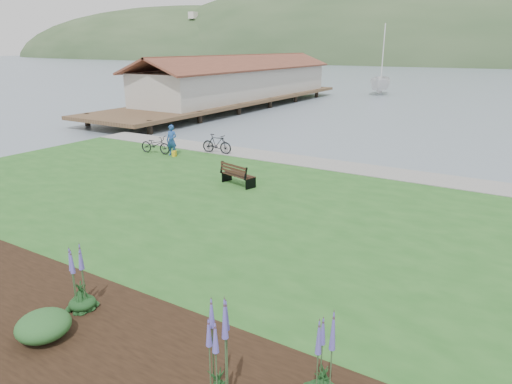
% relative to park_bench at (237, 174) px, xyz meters
% --- Properties ---
extents(ground, '(600.00, 600.00, 0.00)m').
position_rel_park_bench_xyz_m(ground, '(2.86, -1.36, -0.91)').
color(ground, slate).
rests_on(ground, ground).
extents(lawn, '(34.00, 20.00, 0.40)m').
position_rel_park_bench_xyz_m(lawn, '(2.86, -3.36, -0.71)').
color(lawn, '#23581F').
rests_on(lawn, ground).
extents(shoreline_path, '(34.00, 2.20, 0.03)m').
position_rel_park_bench_xyz_m(shoreline_path, '(2.86, 5.54, -0.49)').
color(shoreline_path, gray).
rests_on(shoreline_path, lawn).
extents(pier_pavilion, '(8.00, 36.00, 5.40)m').
position_rel_park_bench_xyz_m(pier_pavilion, '(-17.14, 26.16, 1.73)').
color(pier_pavilion, '#4C3826').
rests_on(pier_pavilion, ground).
extents(park_bench, '(1.76, 1.06, 1.02)m').
position_rel_park_bench_xyz_m(park_bench, '(0.00, 0.00, 0.00)').
color(park_bench, black).
rests_on(park_bench, lawn).
extents(person, '(0.81, 0.62, 2.03)m').
position_rel_park_bench_xyz_m(person, '(-6.31, 2.90, 0.51)').
color(person, navy).
rests_on(person, lawn).
extents(bicycle_a, '(0.91, 2.02, 1.02)m').
position_rel_park_bench_xyz_m(bicycle_a, '(-7.47, 2.79, 0.00)').
color(bicycle_a, black).
rests_on(bicycle_a, lawn).
extents(bicycle_b, '(0.75, 1.90, 1.11)m').
position_rel_park_bench_xyz_m(bicycle_b, '(-4.48, 4.63, 0.05)').
color(bicycle_b, black).
rests_on(bicycle_b, lawn).
extents(sailboat, '(12.78, 12.94, 28.96)m').
position_rel_park_bench_xyz_m(sailboat, '(-7.81, 46.43, -0.91)').
color(sailboat, silver).
rests_on(sailboat, ground).
extents(pannier, '(0.28, 0.34, 0.31)m').
position_rel_park_bench_xyz_m(pannier, '(-6.06, 2.77, -0.35)').
color(pannier, gold).
rests_on(pannier, lawn).
extents(echium_0, '(0.62, 0.62, 2.37)m').
position_rel_park_bench_xyz_m(echium_0, '(7.05, -11.01, 0.56)').
color(echium_0, '#123416').
rests_on(echium_0, garden_bed).
extents(echium_1, '(0.62, 0.62, 1.95)m').
position_rel_park_bench_xyz_m(echium_1, '(8.47, -9.96, 0.26)').
color(echium_1, '#123416').
rests_on(echium_1, garden_bed).
extents(echium_4, '(0.62, 0.62, 1.86)m').
position_rel_park_bench_xyz_m(echium_4, '(2.55, -10.22, 0.27)').
color(echium_4, '#123416').
rests_on(echium_4, garden_bed).
extents(shrub_0, '(1.12, 1.12, 0.56)m').
position_rel_park_bench_xyz_m(shrub_0, '(2.78, -11.36, -0.19)').
color(shrub_0, '#1E4C21').
rests_on(shrub_0, garden_bed).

